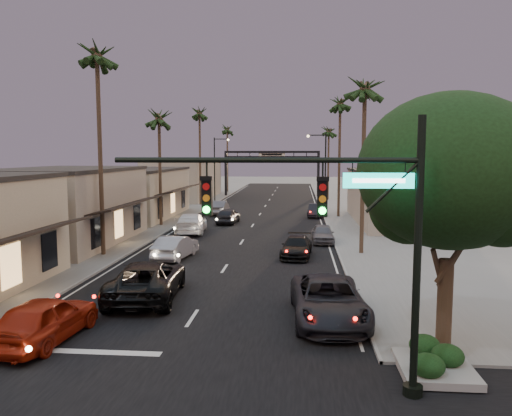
% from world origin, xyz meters
% --- Properties ---
extents(ground, '(200.00, 200.00, 0.00)m').
position_xyz_m(ground, '(0.00, 40.00, 0.00)').
color(ground, slate).
rests_on(ground, ground).
extents(road, '(14.00, 120.00, 0.02)m').
position_xyz_m(road, '(0.00, 45.00, 0.00)').
color(road, black).
rests_on(road, ground).
extents(sidewalk_left, '(5.00, 92.00, 0.12)m').
position_xyz_m(sidewalk_left, '(-9.50, 52.00, 0.06)').
color(sidewalk_left, slate).
rests_on(sidewalk_left, ground).
extents(sidewalk_right, '(5.00, 92.00, 0.12)m').
position_xyz_m(sidewalk_right, '(9.50, 52.00, 0.06)').
color(sidewalk_right, slate).
rests_on(sidewalk_right, ground).
extents(storefront_mid, '(8.00, 14.00, 5.50)m').
position_xyz_m(storefront_mid, '(-13.00, 26.00, 2.75)').
color(storefront_mid, gray).
rests_on(storefront_mid, ground).
extents(storefront_far, '(8.00, 16.00, 5.00)m').
position_xyz_m(storefront_far, '(-13.00, 42.00, 2.50)').
color(storefront_far, tan).
rests_on(storefront_far, ground).
extents(storefront_dist, '(8.00, 20.00, 6.00)m').
position_xyz_m(storefront_dist, '(-13.00, 65.00, 3.00)').
color(storefront_dist, gray).
rests_on(storefront_dist, ground).
extents(building_right, '(8.00, 18.00, 5.00)m').
position_xyz_m(building_right, '(14.00, 40.00, 2.50)').
color(building_right, gray).
rests_on(building_right, ground).
extents(traffic_signal, '(8.51, 0.22, 7.80)m').
position_xyz_m(traffic_signal, '(5.69, 4.00, 5.08)').
color(traffic_signal, black).
rests_on(traffic_signal, ground).
extents(corner_tree, '(6.20, 6.20, 8.80)m').
position_xyz_m(corner_tree, '(9.48, 7.45, 5.98)').
color(corner_tree, '#38281C').
rests_on(corner_tree, ground).
extents(planter, '(2.20, 2.60, 0.24)m').
position_xyz_m(planter, '(8.60, 5.50, 0.00)').
color(planter, gray).
rests_on(planter, ground).
extents(arch, '(15.20, 0.40, 7.27)m').
position_xyz_m(arch, '(0.00, 70.00, 5.53)').
color(arch, black).
rests_on(arch, ground).
extents(streetlight_right, '(2.13, 0.30, 9.00)m').
position_xyz_m(streetlight_right, '(6.92, 45.00, 5.33)').
color(streetlight_right, black).
rests_on(streetlight_right, ground).
extents(streetlight_left, '(2.13, 0.30, 9.00)m').
position_xyz_m(streetlight_left, '(-6.92, 58.00, 5.33)').
color(streetlight_left, black).
rests_on(streetlight_left, ground).
extents(palm_lb, '(3.20, 3.20, 15.20)m').
position_xyz_m(palm_lb, '(-8.60, 22.00, 13.39)').
color(palm_lb, '#38281C').
rests_on(palm_lb, ground).
extents(palm_lc, '(3.20, 3.20, 12.20)m').
position_xyz_m(palm_lc, '(-8.60, 36.00, 10.47)').
color(palm_lc, '#38281C').
rests_on(palm_lc, ground).
extents(palm_ld, '(3.20, 3.20, 14.20)m').
position_xyz_m(palm_ld, '(-8.60, 55.00, 12.42)').
color(palm_ld, '#38281C').
rests_on(palm_ld, ground).
extents(palm_ra, '(3.20, 3.20, 13.20)m').
position_xyz_m(palm_ra, '(8.60, 24.00, 11.44)').
color(palm_ra, '#38281C').
rests_on(palm_ra, ground).
extents(palm_rb, '(3.20, 3.20, 14.20)m').
position_xyz_m(palm_rb, '(8.60, 44.00, 12.42)').
color(palm_rb, '#38281C').
rests_on(palm_rb, ground).
extents(palm_rc, '(3.20, 3.20, 12.20)m').
position_xyz_m(palm_rc, '(8.60, 64.00, 10.47)').
color(palm_rc, '#38281C').
rests_on(palm_rc, ground).
extents(palm_far, '(3.20, 3.20, 13.20)m').
position_xyz_m(palm_far, '(-8.30, 78.00, 11.44)').
color(palm_far, '#38281C').
rests_on(palm_far, ground).
extents(oncoming_red, '(2.43, 5.12, 1.69)m').
position_xyz_m(oncoming_red, '(-4.74, 7.00, 0.84)').
color(oncoming_red, maroon).
rests_on(oncoming_red, ground).
extents(oncoming_pickup, '(3.53, 6.66, 1.78)m').
position_xyz_m(oncoming_pickup, '(-2.71, 12.65, 0.89)').
color(oncoming_pickup, black).
rests_on(oncoming_pickup, ground).
extents(oncoming_silver, '(2.21, 4.78, 1.52)m').
position_xyz_m(oncoming_silver, '(-3.59, 21.60, 0.76)').
color(oncoming_silver, '#949499').
rests_on(oncoming_silver, ground).
extents(oncoming_white, '(2.99, 6.08, 1.70)m').
position_xyz_m(oncoming_white, '(-4.86, 32.09, 0.85)').
color(oncoming_white, silver).
rests_on(oncoming_white, ground).
extents(oncoming_dgrey, '(2.13, 4.61, 1.53)m').
position_xyz_m(oncoming_dgrey, '(-2.54, 38.22, 0.77)').
color(oncoming_dgrey, black).
rests_on(oncoming_dgrey, ground).
extents(oncoming_grey_far, '(1.75, 4.80, 1.57)m').
position_xyz_m(oncoming_grey_far, '(-4.53, 45.31, 0.79)').
color(oncoming_grey_far, '#535359').
rests_on(oncoming_grey_far, ground).
extents(curbside_near, '(3.23, 6.37, 1.72)m').
position_xyz_m(curbside_near, '(5.59, 10.18, 0.86)').
color(curbside_near, black).
rests_on(curbside_near, ground).
extents(curbside_black, '(2.26, 4.77, 1.34)m').
position_xyz_m(curbside_black, '(4.24, 22.83, 0.67)').
color(curbside_black, black).
rests_on(curbside_black, ground).
extents(curbside_grey, '(1.69, 4.09, 1.39)m').
position_xyz_m(curbside_grey, '(6.20, 28.33, 0.69)').
color(curbside_grey, '#57575D').
rests_on(curbside_grey, ground).
extents(curbside_far, '(2.00, 4.43, 1.41)m').
position_xyz_m(curbside_far, '(6.20, 44.10, 0.71)').
color(curbside_far, black).
rests_on(curbside_far, ground).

